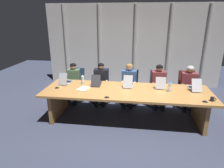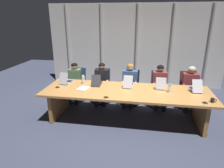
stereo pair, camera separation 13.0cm
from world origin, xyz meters
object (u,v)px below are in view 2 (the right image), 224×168
object	(u,v)px
office_chair_left_end	(77,88)
conference_mic_right_side	(205,102)
laptop_right_end	(195,88)
water_bottle_primary	(170,88)
person_right_end	(190,86)
office_chair_right_end	(188,94)
person_left_end	(74,80)
water_bottle_secondary	(83,80)
laptop_center	(129,84)
person_right_mid	(160,84)
office_chair_left_mid	(102,89)
spiral_notepad	(83,88)
office_chair_center	(130,91)
person_center	(130,82)
coffee_mug_near	(213,100)
conference_mic_left_side	(57,87)
conference_mic_middle	(106,97)
person_left_mid	(102,81)
laptop_left_mid	(97,82)
office_chair_right_mid	(158,93)
laptop_right_mid	(160,86)
laptop_left_end	(67,81)

from	to	relation	value
office_chair_left_end	conference_mic_right_side	world-z (taller)	office_chair_left_end
laptop_right_end	water_bottle_primary	bearing A→B (deg)	108.81
person_right_end	office_chair_right_end	bearing A→B (deg)	-178.03
person_left_end	water_bottle_secondary	bearing A→B (deg)	33.28
laptop_center	office_chair_right_end	size ratio (longest dim) A/B	0.49
conference_mic_right_side	person_right_mid	bearing A→B (deg)	121.02
person_right_end	person_left_end	bearing A→B (deg)	-86.13
laptop_right_end	office_chair_left_mid	size ratio (longest dim) A/B	0.53
laptop_center	spiral_notepad	size ratio (longest dim) A/B	1.34
office_chair_center	person_right_end	xyz separation A→B (m)	(1.59, -0.15, 0.31)
person_center	water_bottle_primary	xyz separation A→B (m)	(0.97, -0.85, 0.21)
coffee_mug_near	laptop_center	bearing A→B (deg)	158.45
coffee_mug_near	person_right_end	bearing A→B (deg)	97.17
person_center	conference_mic_left_side	bearing A→B (deg)	-56.82
person_left_end	person_center	xyz separation A→B (m)	(1.59, 0.01, 0.02)
laptop_center	conference_mic_left_side	distance (m)	1.75
person_center	conference_mic_middle	size ratio (longest dim) A/B	10.59
laptop_right_end	water_bottle_primary	xyz separation A→B (m)	(-0.60, -0.25, 0.05)
person_center	person_right_mid	distance (m)	0.82
person_right_mid	coffee_mug_near	bearing A→B (deg)	32.61
person_left_mid	coffee_mug_near	distance (m)	2.86
laptop_center	coffee_mug_near	bearing A→B (deg)	-107.21
person_right_end	spiral_notepad	bearing A→B (deg)	-66.49
laptop_center	conference_mic_left_side	xyz separation A→B (m)	(-1.71, -0.38, -0.04)
laptop_left_mid	office_chair_left_end	distance (m)	1.18
laptop_left_mid	conference_mic_right_side	bearing A→B (deg)	-112.47
person_right_end	conference_mic_middle	size ratio (longest dim) A/B	10.55
office_chair_right_end	coffee_mug_near	bearing A→B (deg)	-0.08
water_bottle_secondary	coffee_mug_near	size ratio (longest dim) A/B	1.94
office_chair_center	person_right_mid	size ratio (longest dim) A/B	0.81
water_bottle_secondary	conference_mic_middle	world-z (taller)	water_bottle_secondary
office_chair_right_mid	water_bottle_secondary	bearing A→B (deg)	-64.65
person_left_mid	person_center	bearing A→B (deg)	86.66
laptop_right_mid	person_left_mid	xyz separation A→B (m)	(-1.58, 0.57, -0.16)
laptop_left_mid	conference_mic_middle	world-z (taller)	laptop_left_mid
office_chair_left_mid	office_chair_right_end	world-z (taller)	office_chair_right_end
coffee_mug_near	conference_mic_left_side	size ratio (longest dim) A/B	1.09
person_center	conference_mic_middle	xyz separation A→B (m)	(-0.39, -1.38, 0.11)
office_chair_left_mid	laptop_left_mid	bearing A→B (deg)	1.52
office_chair_right_mid	water_bottle_primary	size ratio (longest dim) A/B	3.93
person_center	conference_mic_middle	bearing A→B (deg)	-12.43
laptop_left_mid	conference_mic_middle	xyz separation A→B (m)	(0.39, -0.81, -0.04)
laptop_left_end	water_bottle_secondary	xyz separation A→B (m)	(0.45, -0.01, 0.05)
water_bottle_secondary	coffee_mug_near	bearing A→B (deg)	-13.03
water_bottle_primary	conference_mic_left_side	world-z (taller)	water_bottle_primary
water_bottle_secondary	laptop_right_end	bearing A→B (deg)	0.03
laptop_right_end	person_right_end	size ratio (longest dim) A/B	0.43
laptop_left_mid	coffee_mug_near	xyz separation A→B (m)	(2.55, -0.70, -0.01)
water_bottle_primary	spiral_notepad	bearing A→B (deg)	-177.11
office_chair_center	coffee_mug_near	world-z (taller)	office_chair_center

